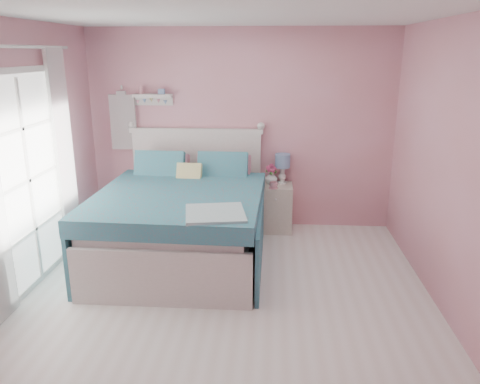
# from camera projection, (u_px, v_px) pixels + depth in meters

# --- Properties ---
(floor) EXTENTS (4.50, 4.50, 0.00)m
(floor) POSITION_uv_depth(u_px,v_px,m) (224.00, 306.00, 4.39)
(floor) COLOR silver
(floor) RESTS_ON ground
(room_shell) EXTENTS (4.50, 4.50, 4.50)m
(room_shell) POSITION_uv_depth(u_px,v_px,m) (222.00, 140.00, 3.93)
(room_shell) COLOR #CD8288
(room_shell) RESTS_ON floor
(bed) EXTENTS (1.84, 2.31, 1.33)m
(bed) POSITION_uv_depth(u_px,v_px,m) (183.00, 221.00, 5.36)
(bed) COLOR silver
(bed) RESTS_ON floor
(nightstand) EXTENTS (0.43, 0.43, 0.62)m
(nightstand) POSITION_uv_depth(u_px,v_px,m) (275.00, 208.00, 6.19)
(nightstand) COLOR beige
(nightstand) RESTS_ON floor
(table_lamp) EXTENTS (0.20, 0.20, 0.39)m
(table_lamp) POSITION_uv_depth(u_px,v_px,m) (283.00, 163.00, 6.12)
(table_lamp) COLOR white
(table_lamp) RESTS_ON nightstand
(vase) EXTENTS (0.22, 0.22, 0.17)m
(vase) POSITION_uv_depth(u_px,v_px,m) (271.00, 178.00, 6.14)
(vase) COLOR silver
(vase) RESTS_ON nightstand
(teacup) EXTENTS (0.13, 0.13, 0.08)m
(teacup) POSITION_uv_depth(u_px,v_px,m) (273.00, 185.00, 5.95)
(teacup) COLOR #C78594
(teacup) RESTS_ON nightstand
(roses) EXTENTS (0.14, 0.11, 0.12)m
(roses) POSITION_uv_depth(u_px,v_px,m) (271.00, 169.00, 6.10)
(roses) COLOR #C44373
(roses) RESTS_ON vase
(wall_shelf) EXTENTS (0.50, 0.15, 0.25)m
(wall_shelf) POSITION_uv_depth(u_px,v_px,m) (153.00, 97.00, 6.06)
(wall_shelf) COLOR silver
(wall_shelf) RESTS_ON room_shell
(hanging_dress) EXTENTS (0.34, 0.03, 0.72)m
(hanging_dress) POSITION_uv_depth(u_px,v_px,m) (123.00, 122.00, 6.17)
(hanging_dress) COLOR white
(hanging_dress) RESTS_ON room_shell
(french_door) EXTENTS (0.04, 1.32, 2.16)m
(french_door) POSITION_uv_depth(u_px,v_px,m) (28.00, 181.00, 4.59)
(french_door) COLOR silver
(french_door) RESTS_ON floor
(curtain_far) EXTENTS (0.04, 0.40, 2.32)m
(curtain_far) POSITION_uv_depth(u_px,v_px,m) (64.00, 155.00, 5.27)
(curtain_far) COLOR white
(curtain_far) RESTS_ON floor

